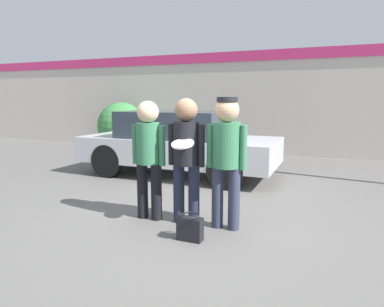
{
  "coord_description": "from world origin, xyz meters",
  "views": [
    {
      "loc": [
        1.74,
        -4.18,
        1.67
      ],
      "look_at": [
        -0.03,
        0.09,
        0.92
      ],
      "focal_mm": 32.0,
      "sensor_mm": 36.0,
      "label": 1
    }
  ],
  "objects_px": {
    "shrub": "(121,126)",
    "person_middle_with_frisbee": "(186,150)",
    "handbag": "(190,228)",
    "parked_car_near": "(178,142)",
    "person_left": "(149,151)",
    "person_right": "(226,151)"
  },
  "relations": [
    {
      "from": "shrub",
      "to": "handbag",
      "type": "distance_m",
      "value": 7.78
    },
    {
      "from": "parked_car_near",
      "to": "shrub",
      "type": "xyz_separation_m",
      "value": [
        -3.34,
        2.76,
        0.06
      ]
    },
    {
      "from": "person_left",
      "to": "person_middle_with_frisbee",
      "type": "height_order",
      "value": "person_middle_with_frisbee"
    },
    {
      "from": "parked_car_near",
      "to": "shrub",
      "type": "bearing_deg",
      "value": 140.4
    },
    {
      "from": "person_right",
      "to": "parked_car_near",
      "type": "distance_m",
      "value": 3.28
    },
    {
      "from": "person_middle_with_frisbee",
      "to": "parked_car_near",
      "type": "distance_m",
      "value": 3.01
    },
    {
      "from": "parked_car_near",
      "to": "handbag",
      "type": "xyz_separation_m",
      "value": [
        1.63,
        -3.19,
        -0.56
      ]
    },
    {
      "from": "person_left",
      "to": "parked_car_near",
      "type": "relative_size",
      "value": 0.39
    },
    {
      "from": "person_middle_with_frisbee",
      "to": "handbag",
      "type": "relative_size",
      "value": 5.27
    },
    {
      "from": "person_right",
      "to": "handbag",
      "type": "distance_m",
      "value": 1.05
    },
    {
      "from": "person_middle_with_frisbee",
      "to": "shrub",
      "type": "distance_m",
      "value": 7.19
    },
    {
      "from": "shrub",
      "to": "person_middle_with_frisbee",
      "type": "bearing_deg",
      "value": -49.16
    },
    {
      "from": "parked_car_near",
      "to": "shrub",
      "type": "relative_size",
      "value": 2.73
    },
    {
      "from": "person_middle_with_frisbee",
      "to": "person_right",
      "type": "xyz_separation_m",
      "value": [
        0.54,
        0.02,
        0.02
      ]
    },
    {
      "from": "parked_car_near",
      "to": "shrub",
      "type": "distance_m",
      "value": 4.33
    },
    {
      "from": "person_right",
      "to": "handbag",
      "type": "height_order",
      "value": "person_right"
    },
    {
      "from": "person_left",
      "to": "person_middle_with_frisbee",
      "type": "bearing_deg",
      "value": 3.72
    },
    {
      "from": "parked_car_near",
      "to": "handbag",
      "type": "height_order",
      "value": "parked_car_near"
    },
    {
      "from": "person_right",
      "to": "parked_car_near",
      "type": "height_order",
      "value": "person_right"
    },
    {
      "from": "shrub",
      "to": "handbag",
      "type": "height_order",
      "value": "shrub"
    },
    {
      "from": "parked_car_near",
      "to": "shrub",
      "type": "height_order",
      "value": "shrub"
    },
    {
      "from": "person_right",
      "to": "handbag",
      "type": "xyz_separation_m",
      "value": [
        -0.27,
        -0.54,
        -0.86
      ]
    }
  ]
}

